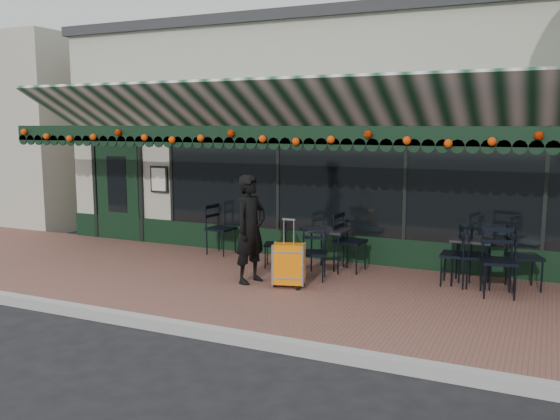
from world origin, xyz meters
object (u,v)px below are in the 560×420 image
at_px(chair_a_extra, 524,258).
at_px(chair_a_right, 475,257).
at_px(woman, 251,229).
at_px(chair_a_front, 499,262).
at_px(suitcase, 289,265).
at_px(chair_b_right, 350,242).
at_px(chair_solo, 221,229).
at_px(cafe_table_a, 472,243).
at_px(cafe_table_b, 330,234).
at_px(chair_b_left, 275,245).
at_px(chair_b_front, 313,254).
at_px(chair_a_left, 456,255).

bearing_deg(chair_a_extra, chair_a_right, 85.26).
distance_m(woman, chair_a_front, 3.72).
bearing_deg(suitcase, chair_b_right, 54.08).
distance_m(chair_a_front, chair_solo, 5.15).
distance_m(cafe_table_a, chair_solo, 4.66).
relative_size(suitcase, cafe_table_b, 1.50).
bearing_deg(chair_b_left, cafe_table_b, 82.48).
bearing_deg(chair_a_extra, cafe_table_b, 70.87).
relative_size(suitcase, chair_solo, 1.10).
bearing_deg(chair_b_front, cafe_table_b, 73.24).
xyz_separation_m(chair_a_left, chair_a_right, (0.28, 0.00, 0.01)).
bearing_deg(chair_a_right, chair_b_left, 75.21).
distance_m(suitcase, chair_a_right, 2.85).
height_order(woman, suitcase, woman).
xyz_separation_m(chair_a_extra, chair_b_right, (-2.75, -0.02, 0.01)).
bearing_deg(cafe_table_b, chair_b_right, 14.37).
distance_m(cafe_table_b, chair_solo, 2.36).
height_order(chair_a_right, chair_b_left, chair_a_right).
bearing_deg(woman, chair_a_left, -55.24).
distance_m(woman, chair_b_front, 1.09).
xyz_separation_m(woman, cafe_table_b, (0.86, 1.27, -0.22)).
xyz_separation_m(woman, chair_a_front, (3.61, 0.82, -0.35)).
relative_size(chair_b_right, chair_solo, 1.03).
bearing_deg(woman, chair_a_front, -64.03).
distance_m(woman, suitcase, 0.83).
bearing_deg(chair_solo, cafe_table_b, -91.93).
distance_m(chair_b_right, chair_b_front, 0.89).
xyz_separation_m(cafe_table_b, chair_solo, (-2.33, 0.33, -0.15)).
xyz_separation_m(chair_b_front, chair_solo, (-2.31, 1.06, 0.05)).
distance_m(chair_a_front, chair_b_front, 2.79).
xyz_separation_m(chair_a_front, chair_b_right, (-2.42, 0.54, -0.00)).
xyz_separation_m(chair_b_right, chair_solo, (-2.67, 0.25, -0.02)).
height_order(chair_a_left, chair_solo, chair_solo).
relative_size(chair_a_extra, chair_solo, 1.00).
bearing_deg(suitcase, chair_b_front, 58.45).
xyz_separation_m(suitcase, chair_a_front, (2.95, 0.85, 0.15)).
height_order(cafe_table_b, chair_b_right, chair_b_right).
height_order(cafe_table_b, chair_a_left, chair_a_left).
bearing_deg(chair_a_right, chair_b_right, 68.57).
distance_m(woman, cafe_table_a, 3.44).
distance_m(chair_b_right, chair_solo, 2.68).
height_order(cafe_table_a, chair_b_front, chair_b_front).
xyz_separation_m(woman, chair_b_left, (-0.08, 1.08, -0.46)).
xyz_separation_m(cafe_table_b, chair_b_right, (0.34, 0.09, -0.14)).
xyz_separation_m(woman, suitcase, (0.67, -0.03, -0.50)).
height_order(chair_b_right, chair_b_front, chair_b_right).
distance_m(cafe_table_b, chair_b_front, 0.75).
relative_size(woman, cafe_table_a, 2.32).
bearing_deg(cafe_table_a, woman, -157.71).
height_order(chair_a_left, chair_a_front, chair_a_front).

